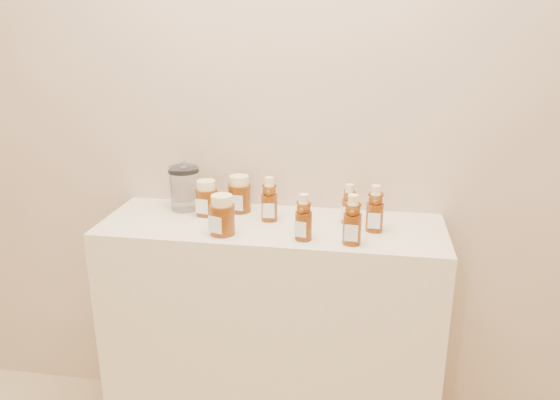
% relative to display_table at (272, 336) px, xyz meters
% --- Properties ---
extents(wall_back, '(3.50, 0.02, 2.70)m').
position_rel_display_table_xyz_m(wall_back, '(0.00, 0.20, 0.90)').
color(wall_back, tan).
rests_on(wall_back, ground).
extents(display_table, '(1.20, 0.40, 0.90)m').
position_rel_display_table_xyz_m(display_table, '(0.00, 0.00, 0.00)').
color(display_table, beige).
rests_on(display_table, ground).
extents(bear_bottle_back_left, '(0.07, 0.07, 0.18)m').
position_rel_display_table_xyz_m(bear_bottle_back_left, '(-0.01, 0.04, 0.54)').
color(bear_bottle_back_left, '#5B2507').
rests_on(bear_bottle_back_left, display_table).
extents(bear_bottle_back_mid, '(0.07, 0.07, 0.16)m').
position_rel_display_table_xyz_m(bear_bottle_back_mid, '(0.27, 0.06, 0.53)').
color(bear_bottle_back_mid, '#5B2507').
rests_on(bear_bottle_back_mid, display_table).
extents(bear_bottle_back_right, '(0.07, 0.07, 0.18)m').
position_rel_display_table_xyz_m(bear_bottle_back_right, '(0.35, -0.01, 0.54)').
color(bear_bottle_back_right, '#5B2507').
rests_on(bear_bottle_back_right, display_table).
extents(bear_bottle_front_left, '(0.07, 0.07, 0.17)m').
position_rel_display_table_xyz_m(bear_bottle_front_left, '(0.13, -0.12, 0.54)').
color(bear_bottle_front_left, '#5B2507').
rests_on(bear_bottle_front_left, display_table).
extents(bear_bottle_front_right, '(0.07, 0.07, 0.18)m').
position_rel_display_table_xyz_m(bear_bottle_front_right, '(0.28, -0.13, 0.54)').
color(bear_bottle_front_right, '#5B2507').
rests_on(bear_bottle_front_right, display_table).
extents(honey_jar_left, '(0.10, 0.10, 0.13)m').
position_rel_display_table_xyz_m(honey_jar_left, '(-0.25, 0.06, 0.51)').
color(honey_jar_left, '#5B2507').
rests_on(honey_jar_left, display_table).
extents(honey_jar_back, '(0.09, 0.09, 0.14)m').
position_rel_display_table_xyz_m(honey_jar_back, '(-0.14, 0.11, 0.52)').
color(honey_jar_back, '#5B2507').
rests_on(honey_jar_back, display_table).
extents(honey_jar_front, '(0.11, 0.11, 0.14)m').
position_rel_display_table_xyz_m(honey_jar_front, '(-0.14, -0.12, 0.52)').
color(honey_jar_front, '#5B2507').
rests_on(honey_jar_front, display_table).
extents(glass_canister, '(0.14, 0.14, 0.18)m').
position_rel_display_table_xyz_m(glass_canister, '(-0.35, 0.10, 0.54)').
color(glass_canister, white).
rests_on(glass_canister, display_table).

